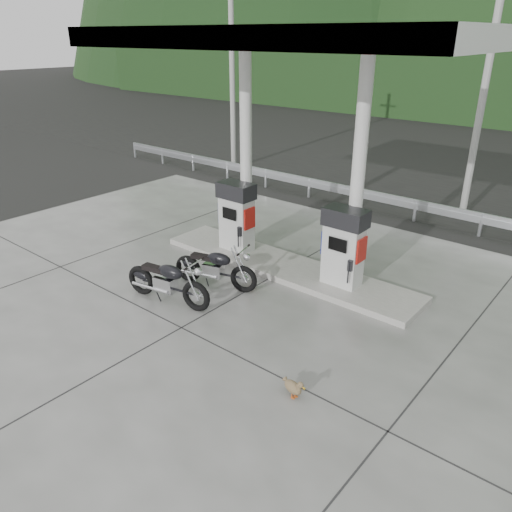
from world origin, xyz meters
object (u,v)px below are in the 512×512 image
Objects in this scene: gas_pump_left at (237,217)px; duck at (293,387)px; gas_pump_right at (343,247)px; motorcycle_left at (167,282)px; motorcycle_right at (215,268)px.

duck is at bearing -39.57° from gas_pump_left.
motorcycle_left is (-2.61, -2.94, -0.56)m from gas_pump_right.
gas_pump_right is at bearing 38.47° from motorcycle_left.
gas_pump_left is at bearing 100.24° from motorcycle_right.
duck is at bearing -21.44° from motorcycle_left.
motorcycle_left reaches higher than duck.
motorcycle_left reaches higher than motorcycle_right.
motorcycle_right is at bearing 165.51° from duck.
gas_pump_left is 0.92× the size of motorcycle_right.
gas_pump_left is 3.20m from gas_pump_right.
motorcycle_right is at bearing -143.32° from gas_pump_right.
gas_pump_right is at bearing 123.86° from duck.
motorcycle_right is (0.87, -1.74, -0.59)m from gas_pump_left.
motorcycle_right is at bearing 66.84° from motorcycle_left.
gas_pump_right is 0.92× the size of motorcycle_right.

